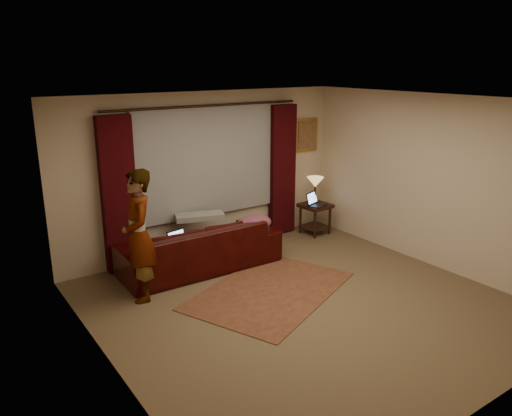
{
  "coord_description": "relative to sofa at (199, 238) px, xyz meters",
  "views": [
    {
      "loc": [
        -3.86,
        -4.48,
        3.04
      ],
      "look_at": [
        0.1,
        1.2,
        1.0
      ],
      "focal_mm": 35.0,
      "sensor_mm": 36.0,
      "label": 1
    }
  ],
  "objects": [
    {
      "name": "sheer_curtain",
      "position": [
        0.52,
        0.63,
        1.01
      ],
      "size": [
        2.5,
        0.05,
        1.8
      ],
      "primitive_type": "cube",
      "color": "gray",
      "rests_on": "wall_back"
    },
    {
      "name": "curtain_rod",
      "position": [
        0.52,
        0.58,
        1.89
      ],
      "size": [
        0.04,
        0.04,
        3.4
      ],
      "primitive_type": "cylinder",
      "color": "black",
      "rests_on": "wall_back"
    },
    {
      "name": "throw_blanket",
      "position": [
        0.18,
        0.31,
        0.49
      ],
      "size": [
        0.81,
        0.53,
        0.09
      ],
      "primitive_type": "cube",
      "rotation": [
        0.0,
        0.0,
        -0.33
      ],
      "color": "gray",
      "rests_on": "sofa"
    },
    {
      "name": "wall_left",
      "position": [
        -1.98,
        -1.81,
        0.81
      ],
      "size": [
        0.02,
        5.0,
        2.6
      ],
      "primitive_type": "cube",
      "color": "beige",
      "rests_on": "ground"
    },
    {
      "name": "laptop_sofa",
      "position": [
        -0.39,
        -0.18,
        0.11
      ],
      "size": [
        0.36,
        0.38,
        0.22
      ],
      "primitive_type": null,
      "rotation": [
        0.0,
        0.0,
        0.2
      ],
      "color": "black",
      "rests_on": "sofa"
    },
    {
      "name": "wall_front",
      "position": [
        0.52,
        -4.31,
        0.81
      ],
      "size": [
        5.0,
        0.02,
        2.6
      ],
      "primitive_type": "cube",
      "color": "beige",
      "rests_on": "ground"
    },
    {
      "name": "drape_left",
      "position": [
        -0.98,
        0.58,
        0.69
      ],
      "size": [
        0.5,
        0.14,
        2.3
      ],
      "primitive_type": "cube",
      "color": "black",
      "rests_on": "floor"
    },
    {
      "name": "picture_frame",
      "position": [
        2.62,
        0.66,
        1.26
      ],
      "size": [
        0.5,
        0.04,
        0.6
      ],
      "primitive_type": "cube",
      "color": "#B2813A",
      "rests_on": "wall_back"
    },
    {
      "name": "floor",
      "position": [
        0.52,
        -1.81,
        -0.49
      ],
      "size": [
        5.0,
        5.0,
        0.01
      ],
      "primitive_type": "cube",
      "color": "brown",
      "rests_on": "ground"
    },
    {
      "name": "wall_back",
      "position": [
        0.52,
        0.69,
        0.81
      ],
      "size": [
        5.0,
        0.02,
        2.6
      ],
      "primitive_type": "cube",
      "color": "beige",
      "rests_on": "ground"
    },
    {
      "name": "sofa",
      "position": [
        0.0,
        0.0,
        0.0
      ],
      "size": [
        2.45,
        1.1,
        0.98
      ],
      "primitive_type": "imported",
      "rotation": [
        0.0,
        0.0,
        3.12
      ],
      "color": "black",
      "rests_on": "floor"
    },
    {
      "name": "end_table",
      "position": [
        2.49,
        0.2,
        -0.21
      ],
      "size": [
        0.52,
        0.52,
        0.56
      ],
      "primitive_type": "cube",
      "rotation": [
        0.0,
        0.0,
        0.06
      ],
      "color": "black",
      "rests_on": "floor"
    },
    {
      "name": "tiffany_lamp",
      "position": [
        2.52,
        0.25,
        0.32
      ],
      "size": [
        0.32,
        0.32,
        0.48
      ],
      "primitive_type": null,
      "rotation": [
        0.0,
        0.0,
        -0.07
      ],
      "color": "#968F47",
      "rests_on": "end_table"
    },
    {
      "name": "ceiling",
      "position": [
        0.52,
        -1.81,
        2.11
      ],
      "size": [
        5.0,
        5.0,
        0.02
      ],
      "primitive_type": "cube",
      "color": "silver",
      "rests_on": "ground"
    },
    {
      "name": "drape_right",
      "position": [
        2.02,
        0.58,
        0.69
      ],
      "size": [
        0.5,
        0.14,
        2.3
      ],
      "primitive_type": "cube",
      "color": "black",
      "rests_on": "floor"
    },
    {
      "name": "person",
      "position": [
        -1.11,
        -0.43,
        0.39
      ],
      "size": [
        0.62,
        0.62,
        1.75
      ],
      "primitive_type": "imported",
      "rotation": [
        0.0,
        0.0,
        -1.81
      ],
      "color": "gray",
      "rests_on": "floor"
    },
    {
      "name": "clothing_pile",
      "position": [
        0.86,
        -0.21,
        0.12
      ],
      "size": [
        0.69,
        0.61,
        0.24
      ],
      "primitive_type": "ellipsoid",
      "rotation": [
        0.0,
        0.0,
        -0.33
      ],
      "color": "brown",
      "rests_on": "sofa"
    },
    {
      "name": "wall_right",
      "position": [
        3.02,
        -1.81,
        0.81
      ],
      "size": [
        0.02,
        5.0,
        2.6
      ],
      "primitive_type": "cube",
      "color": "beige",
      "rests_on": "ground"
    },
    {
      "name": "laptop_table",
      "position": [
        2.44,
        0.1,
        0.19
      ],
      "size": [
        0.43,
        0.45,
        0.24
      ],
      "primitive_type": null,
      "rotation": [
        0.0,
        0.0,
        0.35
      ],
      "color": "black",
      "rests_on": "end_table"
    },
    {
      "name": "area_rug",
      "position": [
        0.41,
        -1.25,
        -0.48
      ],
      "size": [
        2.73,
        2.32,
        0.01
      ],
      "primitive_type": "cube",
      "rotation": [
        0.0,
        0.0,
        0.4
      ],
      "color": "brown",
      "rests_on": "floor"
    }
  ]
}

